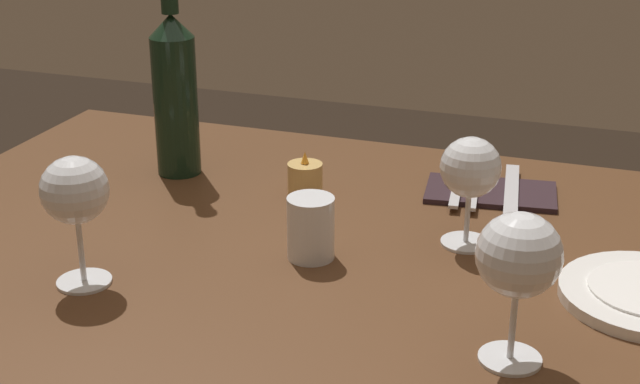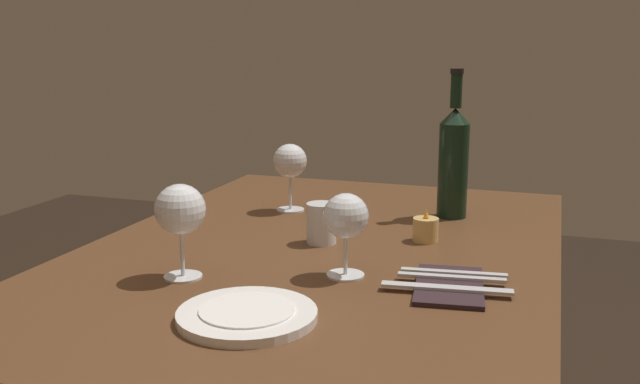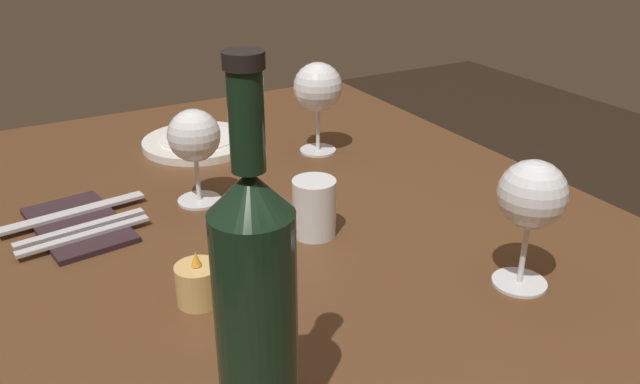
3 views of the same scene
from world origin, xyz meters
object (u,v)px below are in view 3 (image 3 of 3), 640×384
object	(u,v)px
votive_candle	(198,285)
wine_glass_centre	(318,89)
wine_glass_left	(532,198)
fork_inner	(81,228)
table_knife	(73,212)
dinner_plate	(199,142)
wine_bottle	(256,304)
fork_outer	(85,235)
water_tumbler	(314,211)
folded_napkin	(78,225)
wine_glass_right	(194,138)

from	to	relation	value
votive_candle	wine_glass_centre	bearing A→B (deg)	-44.94
wine_glass_left	fork_inner	bearing A→B (deg)	48.47
fork_inner	table_knife	xyz separation A→B (m)	(0.05, 0.00, 0.00)
votive_candle	dinner_plate	distance (m)	0.52
wine_glass_centre	dinner_plate	distance (m)	0.25
wine_bottle	table_knife	distance (m)	0.53
wine_glass_centre	fork_outer	world-z (taller)	wine_glass_centre
table_knife	votive_candle	bearing A→B (deg)	-163.30
wine_glass_left	fork_outer	world-z (taller)	wine_glass_left
wine_glass_centre	dinner_plate	xyz separation A→B (m)	(0.13, 0.18, -0.11)
votive_candle	fork_inner	bearing A→B (deg)	20.31
dinner_plate	fork_inner	distance (m)	0.36
water_tumbler	votive_candle	world-z (taller)	water_tumbler
votive_candle	folded_napkin	size ratio (longest dim) A/B	0.33
votive_candle	wine_glass_right	bearing A→B (deg)	-19.64
folded_napkin	table_knife	xyz separation A→B (m)	(0.03, 0.00, 0.01)
wine_glass_left	folded_napkin	xyz separation A→B (m)	(0.41, 0.44, -0.11)
folded_napkin	wine_glass_right	bearing A→B (deg)	-90.78
water_tumbler	fork_inner	size ratio (longest dim) A/B	0.45
votive_candle	fork_outer	size ratio (longest dim) A/B	0.37
wine_bottle	table_knife	size ratio (longest dim) A/B	1.60
fork_outer	wine_glass_centre	bearing A→B (deg)	-71.88
water_tumbler	wine_glass_left	bearing A→B (deg)	-146.17
folded_napkin	wine_bottle	bearing A→B (deg)	-172.06
table_knife	wine_bottle	bearing A→B (deg)	-172.52
wine_glass_right	water_tumbler	xyz separation A→B (m)	(-0.18, -0.10, -0.07)
wine_glass_right	folded_napkin	xyz separation A→B (m)	(0.00, 0.18, -0.10)
wine_glass_centre	votive_candle	bearing A→B (deg)	135.06
wine_glass_centre	votive_candle	xyz separation A→B (m)	(-0.36, 0.36, -0.10)
fork_outer	table_knife	xyz separation A→B (m)	(0.08, 0.00, 0.00)
fork_inner	table_knife	size ratio (longest dim) A/B	0.86
wine_glass_right	folded_napkin	size ratio (longest dim) A/B	0.73
wine_glass_centre	fork_inner	distance (m)	0.47
water_tumbler	folded_napkin	xyz separation A→B (m)	(0.18, 0.28, -0.03)
wine_bottle	folded_napkin	bearing A→B (deg)	7.94
wine_glass_centre	fork_outer	distance (m)	0.48
water_tumbler	fork_outer	bearing A→B (deg)	65.18
wine_glass_right	wine_bottle	world-z (taller)	wine_bottle
wine_glass_centre	fork_inner	size ratio (longest dim) A/B	0.91
folded_napkin	table_knife	distance (m)	0.03
water_tumbler	folded_napkin	world-z (taller)	water_tumbler
wine_glass_centre	dinner_plate	size ratio (longest dim) A/B	0.79
fork_inner	fork_outer	size ratio (longest dim) A/B	1.00
wine_glass_centre	folded_napkin	bearing A→B (deg)	102.09
wine_bottle	votive_candle	bearing A→B (deg)	-5.37
wine_glass_centre	fork_outer	bearing A→B (deg)	108.12
wine_glass_right	wine_glass_centre	bearing A→B (deg)	-69.70
wine_glass_right	water_tumbler	world-z (taller)	wine_glass_right
fork_outer	table_knife	bearing A→B (deg)	0.00
wine_bottle	table_knife	world-z (taller)	wine_bottle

